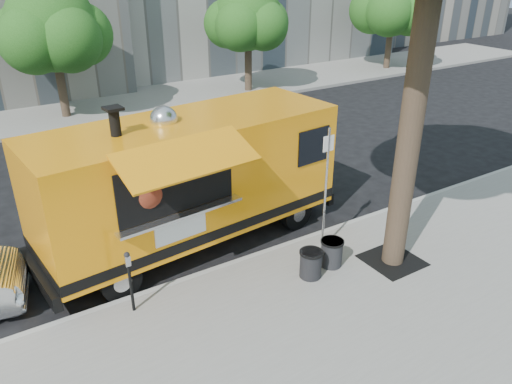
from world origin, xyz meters
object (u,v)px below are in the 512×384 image
Objects in this scene: food_truck at (189,178)px; sign_post at (326,184)px; far_tree_c at (248,17)px; trash_bin_right at (332,252)px; far_tree_d at (393,3)px; parking_meter at (129,275)px; trash_bin_left at (311,263)px; far_tree_b at (52,27)px.

sign_post is at bearing -47.57° from food_truck.
far_tree_c is 0.68× the size of food_truck.
trash_bin_right is at bearing -111.51° from sign_post.
far_tree_d is 4.23× the size of parking_meter.
food_truck is at bearing -126.64° from far_tree_c.
food_truck is at bearing 127.40° from trash_bin_right.
trash_bin_left is at bearing -68.72° from food_truck.
far_tree_b is at bearing 179.70° from far_tree_d.
food_truck is at bearing 41.08° from parking_meter.
trash_bin_left is 0.99× the size of trash_bin_right.
far_tree_d is 8.98× the size of trash_bin_right.
trash_bin_left is at bearing -141.19° from sign_post.
trash_bin_right is (4.30, -0.83, -0.50)m from parking_meter.
far_tree_d is 22.56m from trash_bin_right.
far_tree_b is at bearing 178.09° from far_tree_c.
sign_post is at bearing -114.81° from far_tree_c.
far_tree_b reaches higher than far_tree_c.
sign_post is at bearing -139.30° from far_tree_d.
sign_post is 4.77× the size of trash_bin_right.
far_tree_c is at bearing 65.33° from trash_bin_right.
far_tree_b is 12.32m from food_truck.
far_tree_b is 0.97× the size of far_tree_d.
far_tree_c is at bearing 65.19° from sign_post.
far_tree_d is 21.79m from sign_post.
far_tree_b is 0.72× the size of food_truck.
far_tree_d reaches higher than trash_bin_right.
far_tree_c is 10.00m from far_tree_d.
far_tree_d is at bearing 41.52° from trash_bin_right.
far_tree_b is 15.44m from trash_bin_left.
far_tree_d is 23.12m from trash_bin_left.
far_tree_b is at bearing 98.78° from trash_bin_right.
far_tree_d is 9.09× the size of trash_bin_left.
far_tree_c reaches higher than sign_post.
trash_bin_right is (2.30, -14.88, -3.35)m from far_tree_b.
sign_post is at bearing 38.81° from trash_bin_left.
trash_bin_left is (-7.36, -14.68, -3.24)m from far_tree_c.
food_truck is 12.33× the size of trash_bin_left.
parking_meter is (-4.55, 0.20, -0.87)m from sign_post.
far_tree_d is 1.88× the size of sign_post.
far_tree_b reaches higher than trash_bin_right.
far_tree_b is 14.48m from parking_meter.
food_truck is (-18.80, -12.03, -2.15)m from far_tree_d.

